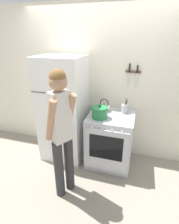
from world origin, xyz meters
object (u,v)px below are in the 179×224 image
tea_kettle (104,108)px  refrigerator (64,110)px  stove_range (110,140)px  dutch_oven_pot (100,112)px  person (62,130)px  utensil_jar (124,109)px

tea_kettle → refrigerator: bearing=-169.0°
stove_range → tea_kettle: 0.55m
stove_range → dutch_oven_pot: (-0.16, -0.11, 0.53)m
refrigerator → stove_range: 0.94m
person → utensil_jar: bearing=-4.2°
stove_range → tea_kettle: tea_kettle is taller
refrigerator → utensil_jar: bearing=7.8°
tea_kettle → person: (-0.33, -0.96, 0.04)m
stove_range → dutch_oven_pot: bearing=-145.9°
stove_range → tea_kettle: size_ratio=3.84×
dutch_oven_pot → person: person is taller
tea_kettle → utensil_jar: size_ratio=0.82×
refrigerator → tea_kettle: bearing=11.0°
tea_kettle → utensil_jar: bearing=1.1°
stove_range → refrigerator: bearing=177.8°
tea_kettle → person: bearing=-108.8°
stove_range → person: (-0.48, -0.80, 0.53)m
tea_kettle → person: person is taller
refrigerator → tea_kettle: (0.68, 0.13, 0.06)m
dutch_oven_pot → person: size_ratio=0.17×
refrigerator → dutch_oven_pot: bearing=-12.0°
dutch_oven_pot → refrigerator: bearing=168.0°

